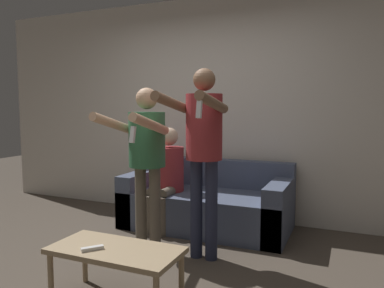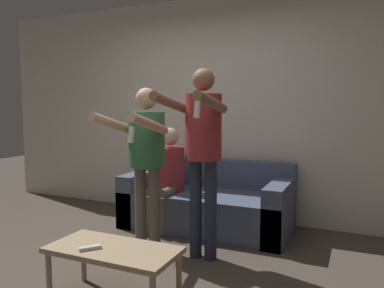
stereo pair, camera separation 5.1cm
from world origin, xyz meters
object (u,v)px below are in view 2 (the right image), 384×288
(person_seated, at_px, (168,173))
(coffee_table, at_px, (113,254))
(person_standing_right, at_px, (202,141))
(remote_on_table, at_px, (90,248))
(couch, at_px, (208,204))
(person_standing_left, at_px, (146,149))

(person_seated, height_order, coffee_table, person_seated)
(person_standing_right, bearing_deg, remote_on_table, -110.26)
(person_seated, bearing_deg, person_standing_right, -43.64)
(person_seated, bearing_deg, remote_on_table, -79.78)
(coffee_table, height_order, remote_on_table, remote_on_table)
(couch, distance_m, person_seated, 0.58)
(person_standing_left, relative_size, coffee_table, 1.69)
(couch, height_order, remote_on_table, couch)
(person_standing_left, distance_m, coffee_table, 1.18)
(remote_on_table, bearing_deg, couch, 87.03)
(person_standing_right, relative_size, coffee_table, 1.86)
(couch, height_order, person_standing_right, person_standing_right)
(remote_on_table, bearing_deg, person_seated, 100.22)
(person_seated, bearing_deg, person_standing_left, -79.75)
(couch, height_order, coffee_table, couch)
(couch, bearing_deg, coffee_table, -89.36)
(person_standing_right, bearing_deg, couch, 108.59)
(coffee_table, bearing_deg, person_standing_left, 107.91)
(coffee_table, bearing_deg, person_standing_right, 74.29)
(person_standing_left, xyz_separation_m, coffee_table, (0.31, -0.96, -0.62))
(person_standing_right, distance_m, coffee_table, 1.23)
(person_standing_right, xyz_separation_m, remote_on_table, (-0.39, -1.05, -0.66))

